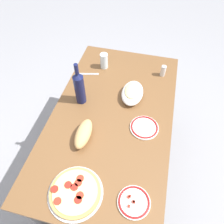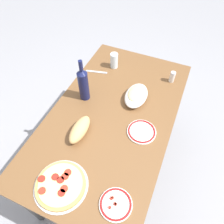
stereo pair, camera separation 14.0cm
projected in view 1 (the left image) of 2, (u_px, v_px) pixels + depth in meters
ground_plane at (112, 163)px, 2.01m from camera, size 8.00×8.00×0.00m
dining_table at (112, 125)px, 1.52m from camera, size 1.42×0.80×0.75m
pepperoni_pizza at (75, 192)px, 1.10m from camera, size 0.29×0.29×0.03m
baked_pasta_dish at (132, 92)px, 1.50m from camera, size 0.24×0.15×0.08m
wine_bottle at (79, 87)px, 1.40m from camera, size 0.07×0.07×0.32m
water_glass at (104, 61)px, 1.68m from camera, size 0.06×0.06×0.12m
side_plate_near at (144, 127)px, 1.35m from camera, size 0.18×0.18×0.02m
side_plate_far at (134, 202)px, 1.07m from camera, size 0.17×0.17×0.02m
bread_loaf at (83, 134)px, 1.29m from camera, size 0.21×0.09×0.08m
spice_shaker at (163, 71)px, 1.64m from camera, size 0.04×0.04×0.09m
fork_right at (88, 74)px, 1.68m from camera, size 0.06×0.17×0.00m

